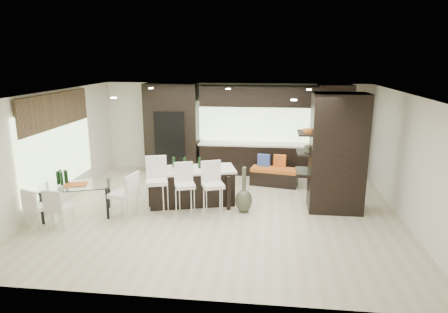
# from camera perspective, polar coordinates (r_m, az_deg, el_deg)

# --- Properties ---
(ground) EXTENTS (8.00, 8.00, 0.00)m
(ground) POSITION_cam_1_polar(r_m,az_deg,el_deg) (9.31, -0.43, -7.78)
(ground) COLOR beige
(ground) RESTS_ON ground
(back_wall) EXTENTS (8.00, 0.02, 2.70)m
(back_wall) POSITION_cam_1_polar(r_m,az_deg,el_deg) (12.31, 1.57, 4.16)
(back_wall) COLOR silver
(back_wall) RESTS_ON ground
(left_wall) EXTENTS (0.02, 7.00, 2.70)m
(left_wall) POSITION_cam_1_polar(r_m,az_deg,el_deg) (10.19, -23.38, 0.91)
(left_wall) COLOR silver
(left_wall) RESTS_ON ground
(right_wall) EXTENTS (0.02, 7.00, 2.70)m
(right_wall) POSITION_cam_1_polar(r_m,az_deg,el_deg) (9.31, 24.79, -0.39)
(right_wall) COLOR silver
(right_wall) RESTS_ON ground
(ceiling) EXTENTS (8.00, 7.00, 0.02)m
(ceiling) POSITION_cam_1_polar(r_m,az_deg,el_deg) (8.68, -0.47, 9.01)
(ceiling) COLOR white
(ceiling) RESTS_ON ground
(window_left) EXTENTS (0.04, 3.20, 1.90)m
(window_left) POSITION_cam_1_polar(r_m,az_deg,el_deg) (10.34, -22.64, 1.16)
(window_left) COLOR #B2D199
(window_left) RESTS_ON left_wall
(window_back) EXTENTS (3.40, 0.04, 1.20)m
(window_back) POSITION_cam_1_polar(r_m,az_deg,el_deg) (12.20, 4.38, 4.99)
(window_back) COLOR #B2D199
(window_back) RESTS_ON back_wall
(stone_accent) EXTENTS (0.08, 3.00, 0.80)m
(stone_accent) POSITION_cam_1_polar(r_m,az_deg,el_deg) (10.18, -22.97, 6.10)
(stone_accent) COLOR brown
(stone_accent) RESTS_ON left_wall
(ceiling_spots) EXTENTS (4.00, 3.00, 0.02)m
(ceiling_spots) POSITION_cam_1_polar(r_m,az_deg,el_deg) (8.93, -0.26, 9.02)
(ceiling_spots) COLOR white
(ceiling_spots) RESTS_ON ceiling
(back_cabinetry) EXTENTS (6.80, 0.68, 2.70)m
(back_cabinetry) POSITION_cam_1_polar(r_m,az_deg,el_deg) (11.95, 3.82, 3.83)
(back_cabinetry) COLOR black
(back_cabinetry) RESTS_ON ground
(refrigerator) EXTENTS (0.90, 0.68, 1.90)m
(refrigerator) POSITION_cam_1_polar(r_m,az_deg,el_deg) (12.33, -7.43, 2.17)
(refrigerator) COLOR black
(refrigerator) RESTS_ON ground
(partition_column) EXTENTS (1.20, 0.80, 2.70)m
(partition_column) POSITION_cam_1_polar(r_m,az_deg,el_deg) (9.35, 15.88, 0.44)
(partition_column) COLOR black
(partition_column) RESTS_ON ground
(kitchen_island) EXTENTS (2.22, 1.40, 0.86)m
(kitchen_island) POSITION_cam_1_polar(r_m,az_deg,el_deg) (9.69, -4.63, -4.24)
(kitchen_island) COLOR black
(kitchen_island) RESTS_ON ground
(stool_left) EXTENTS (0.58, 0.58, 1.06)m
(stool_left) POSITION_cam_1_polar(r_m,az_deg,el_deg) (9.09, -9.52, -4.97)
(stool_left) COLOR white
(stool_left) RESTS_ON ground
(stool_mid) EXTENTS (0.54, 0.54, 0.96)m
(stool_mid) POSITION_cam_1_polar(r_m,az_deg,el_deg) (8.98, -5.57, -5.44)
(stool_mid) COLOR white
(stool_mid) RESTS_ON ground
(stool_right) EXTENTS (0.57, 0.57, 1.00)m
(stool_right) POSITION_cam_1_polar(r_m,az_deg,el_deg) (8.85, -1.56, -5.51)
(stool_right) COLOR white
(stool_right) RESTS_ON ground
(bench) EXTENTS (1.35, 0.72, 0.49)m
(bench) POSITION_cam_1_polar(r_m,az_deg,el_deg) (11.12, 7.16, -2.87)
(bench) COLOR black
(bench) RESTS_ON ground
(floor_vase) EXTENTS (0.47, 0.47, 1.06)m
(floor_vase) POSITION_cam_1_polar(r_m,az_deg,el_deg) (9.10, 2.87, -4.76)
(floor_vase) COLOR #404531
(floor_vase) RESTS_ON ground
(dining_table) EXTENTS (1.69, 1.28, 0.72)m
(dining_table) POSITION_cam_1_polar(r_m,az_deg,el_deg) (9.52, -20.24, -5.88)
(dining_table) COLOR white
(dining_table) RESTS_ON ground
(chair_near) EXTENTS (0.51, 0.51, 0.82)m
(chair_near) POSITION_cam_1_polar(r_m,az_deg,el_deg) (8.91, -22.34, -7.10)
(chair_near) COLOR white
(chair_near) RESTS_ON ground
(chair_far) EXTENTS (0.57, 0.57, 0.81)m
(chair_far) POSITION_cam_1_polar(r_m,az_deg,el_deg) (9.14, -24.91, -6.87)
(chair_far) COLOR white
(chair_far) RESTS_ON ground
(chair_end) EXTENTS (0.61, 0.61, 0.95)m
(chair_end) POSITION_cam_1_polar(r_m,az_deg,el_deg) (9.05, -14.13, -5.67)
(chair_end) COLOR white
(chair_end) RESTS_ON ground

